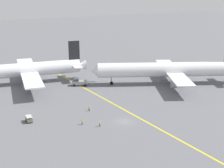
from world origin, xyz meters
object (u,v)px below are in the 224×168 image
object	(u,v)px
pushback_tug	(79,82)
airliner_being_pushed	(167,70)
ground_crew_ramp_agent_by_cones	(89,108)
ground_crew_marshaller_foreground	(100,124)
ground_crew_wing_walker_right	(82,122)
gse_baggage_cart_trailing	(29,119)
airliner_at_gate_left	(24,70)

from	to	relation	value
pushback_tug	airliner_being_pushed	bearing A→B (deg)	-23.76
ground_crew_ramp_agent_by_cones	ground_crew_marshaller_foreground	distance (m)	12.15
pushback_tug	ground_crew_wing_walker_right	bearing A→B (deg)	-110.50
ground_crew_wing_walker_right	airliner_being_pushed	bearing A→B (deg)	25.33
airliner_being_pushed	gse_baggage_cart_trailing	xyz separation A→B (m)	(-56.56, -12.26, -4.78)
airliner_at_gate_left	ground_crew_wing_walker_right	size ratio (longest dim) A/B	29.73
ground_crew_ramp_agent_by_cones	ground_crew_wing_walker_right	distance (m)	10.35
pushback_tug	ground_crew_marshaller_foreground	size ratio (longest dim) A/B	5.41
airliner_at_gate_left	gse_baggage_cart_trailing	world-z (taller)	airliner_at_gate_left
airliner_being_pushed	ground_crew_wing_walker_right	size ratio (longest dim) A/B	32.87
airliner_at_gate_left	ground_crew_wing_walker_right	bearing A→B (deg)	-83.76
pushback_tug	ground_crew_wing_walker_right	xyz separation A→B (m)	(-12.90, -34.50, -0.41)
airliner_being_pushed	ground_crew_ramp_agent_by_cones	xyz separation A→B (m)	(-38.19, -12.24, -4.85)
airliner_being_pushed	gse_baggage_cart_trailing	bearing A→B (deg)	-167.77
ground_crew_wing_walker_right	gse_baggage_cart_trailing	bearing A→B (deg)	145.79
airliner_being_pushed	ground_crew_marshaller_foreground	world-z (taller)	airliner_being_pushed
gse_baggage_cart_trailing	ground_crew_marshaller_foreground	bearing A→B (deg)	-36.27
airliner_at_gate_left	gse_baggage_cart_trailing	bearing A→B (deg)	-101.41
pushback_tug	ground_crew_ramp_agent_by_cones	distance (m)	26.88
ground_crew_marshaller_foreground	ground_crew_wing_walker_right	distance (m)	5.02
airliner_being_pushed	pushback_tug	bearing A→B (deg)	156.24
pushback_tug	ground_crew_marshaller_foreground	distance (m)	38.99
pushback_tug	ground_crew_ramp_agent_by_cones	bearing A→B (deg)	-105.33
airliner_being_pushed	pushback_tug	size ratio (longest dim) A/B	6.16
airliner_at_gate_left	airliner_being_pushed	xyz separation A→B (m)	(49.00, -25.17, 0.10)
airliner_at_gate_left	pushback_tug	world-z (taller)	airliner_at_gate_left
pushback_tug	ground_crew_ramp_agent_by_cones	xyz separation A→B (m)	(-7.10, -25.92, -0.48)
airliner_at_gate_left	gse_baggage_cart_trailing	xyz separation A→B (m)	(-7.55, -37.43, -4.68)
pushback_tug	ground_crew_ramp_agent_by_cones	size ratio (longest dim) A/B	5.77
gse_baggage_cart_trailing	ground_crew_ramp_agent_by_cones	bearing A→B (deg)	0.06
airliner_at_gate_left	ground_crew_ramp_agent_by_cones	bearing A→B (deg)	-73.87
ground_crew_wing_walker_right	ground_crew_ramp_agent_by_cones	bearing A→B (deg)	55.96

